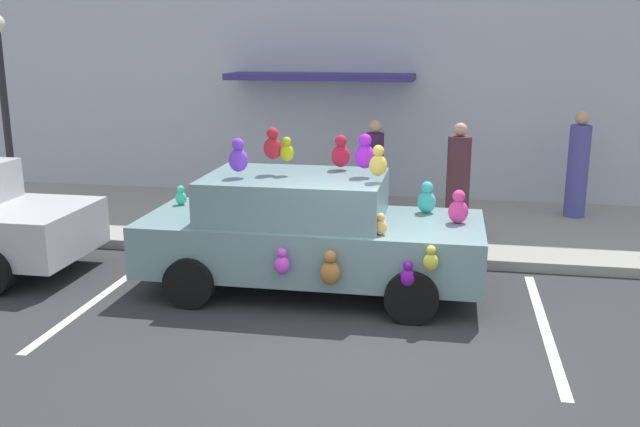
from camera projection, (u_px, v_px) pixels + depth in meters
ground_plane at (368, 350)px, 7.66m from camera, size 60.00×60.00×0.00m
sidewalk at (401, 226)px, 12.41m from camera, size 24.00×4.00×0.15m
storefront_building at (412, 42)px, 13.70m from camera, size 24.00×1.25×6.40m
parking_stripe_front at (544, 327)px, 8.27m from camera, size 0.12×3.60×0.01m
parking_stripe_rear at (101, 296)px, 9.24m from camera, size 0.12×3.60×0.01m
plush_covered_car at (308, 231)px, 9.31m from camera, size 4.43×2.12×2.16m
teddy_bear_on_sidewalk at (279, 220)px, 11.33m from camera, size 0.33×0.28×0.63m
street_lamp_post at (4, 98)px, 11.56m from camera, size 0.28×0.28×3.49m
pedestrian_near_shopfront at (578, 168)px, 12.56m from camera, size 0.37×0.37×1.89m
pedestrian_walking_past at (458, 186)px, 11.16m from camera, size 0.37×0.37×1.85m
pedestrian_by_lamp at (375, 168)px, 13.04m from camera, size 0.33×0.33×1.68m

